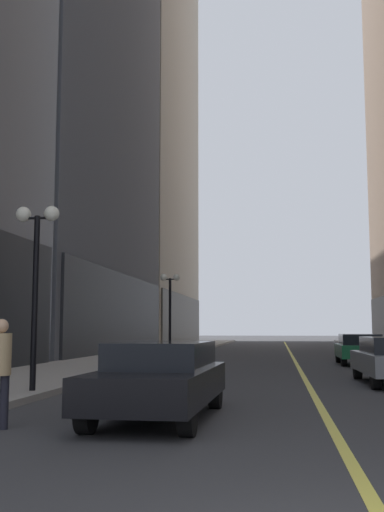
{
  "coord_description": "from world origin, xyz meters",
  "views": [
    {
      "loc": [
        -0.83,
        -3.76,
        1.56
      ],
      "look_at": [
        -4.4,
        22.3,
        4.65
      ],
      "focal_mm": 43.44,
      "sensor_mm": 36.0,
      "label": 1
    }
  ],
  "objects_px": {
    "car_black": "(161,377)",
    "car_green": "(360,348)",
    "pedestrian_in_tan_trench": "(0,365)",
    "street_lamp_left_near": "(36,256)",
    "street_lamp_left_far": "(170,296)"
  },
  "relations": [
    {
      "from": "car_green",
      "to": "pedestrian_in_tan_trench",
      "type": "xyz_separation_m",
      "value": [
        -7.86,
        -18.6,
        0.28
      ]
    },
    {
      "from": "street_lamp_left_near",
      "to": "pedestrian_in_tan_trench",
      "type": "bearing_deg",
      "value": -74.23
    },
    {
      "from": "car_black",
      "to": "street_lamp_left_near",
      "type": "height_order",
      "value": "street_lamp_left_near"
    },
    {
      "from": "street_lamp_left_near",
      "to": "street_lamp_left_far",
      "type": "xyz_separation_m",
      "value": [
        0.0,
        18.41,
        0.0
      ]
    },
    {
      "from": "pedestrian_in_tan_trench",
      "to": "street_lamp_left_near",
      "type": "relative_size",
      "value": 0.39
    },
    {
      "from": "street_lamp_left_near",
      "to": "street_lamp_left_far",
      "type": "bearing_deg",
      "value": 90.0
    },
    {
      "from": "car_black",
      "to": "pedestrian_in_tan_trench",
      "type": "height_order",
      "value": "pedestrian_in_tan_trench"
    },
    {
      "from": "street_lamp_left_far",
      "to": "street_lamp_left_near",
      "type": "bearing_deg",
      "value": -90.0
    },
    {
      "from": "car_black",
      "to": "car_green",
      "type": "distance_m",
      "value": 18.04
    },
    {
      "from": "pedestrian_in_tan_trench",
      "to": "street_lamp_left_far",
      "type": "height_order",
      "value": "street_lamp_left_far"
    },
    {
      "from": "pedestrian_in_tan_trench",
      "to": "car_green",
      "type": "bearing_deg",
      "value": 67.09
    },
    {
      "from": "street_lamp_left_far",
      "to": "car_green",
      "type": "bearing_deg",
      "value": -24.95
    },
    {
      "from": "pedestrian_in_tan_trench",
      "to": "street_lamp_left_near",
      "type": "bearing_deg",
      "value": 105.77
    },
    {
      "from": "car_green",
      "to": "street_lamp_left_far",
      "type": "distance_m",
      "value": 10.37
    },
    {
      "from": "pedestrian_in_tan_trench",
      "to": "street_lamp_left_far",
      "type": "bearing_deg",
      "value": 93.14
    }
  ]
}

